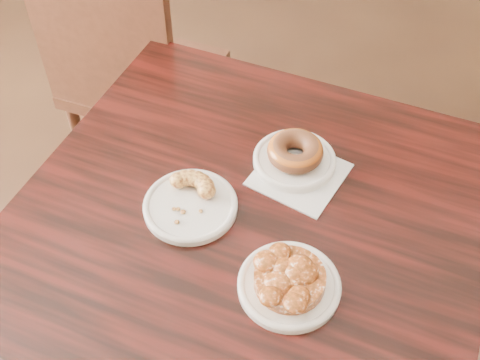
# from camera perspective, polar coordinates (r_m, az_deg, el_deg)

# --- Properties ---
(floor) EXTENTS (5.00, 5.00, 0.00)m
(floor) POSITION_cam_1_polar(r_m,az_deg,el_deg) (1.82, 7.90, -13.30)
(floor) COLOR black
(floor) RESTS_ON ground
(cafe_table) EXTENTS (1.04, 1.04, 0.75)m
(cafe_table) POSITION_cam_1_polar(r_m,az_deg,el_deg) (1.38, 0.60, -13.27)
(cafe_table) COLOR black
(cafe_table) RESTS_ON floor
(chair_far) EXTENTS (0.53, 0.53, 0.90)m
(chair_far) POSITION_cam_1_polar(r_m,az_deg,el_deg) (1.84, -8.95, 9.51)
(chair_far) COLOR black
(chair_far) RESTS_ON floor
(napkin) EXTENTS (0.21, 0.21, 0.00)m
(napkin) POSITION_cam_1_polar(r_m,az_deg,el_deg) (1.14, 5.63, 0.52)
(napkin) COLOR white
(napkin) RESTS_ON cafe_table
(plate_donut) EXTENTS (0.16, 0.16, 0.01)m
(plate_donut) POSITION_cam_1_polar(r_m,az_deg,el_deg) (1.15, 5.17, 1.89)
(plate_donut) COLOR white
(plate_donut) RESTS_ON napkin
(plate_cruller) EXTENTS (0.17, 0.17, 0.01)m
(plate_cruller) POSITION_cam_1_polar(r_m,az_deg,el_deg) (1.08, -4.72, -2.48)
(plate_cruller) COLOR white
(plate_cruller) RESTS_ON cafe_table
(plate_fritter) EXTENTS (0.17, 0.17, 0.01)m
(plate_fritter) POSITION_cam_1_polar(r_m,az_deg,el_deg) (0.99, 4.67, -9.95)
(plate_fritter) COLOR white
(plate_fritter) RESTS_ON cafe_table
(glazed_donut) EXTENTS (0.11, 0.11, 0.04)m
(glazed_donut) POSITION_cam_1_polar(r_m,az_deg,el_deg) (1.13, 5.25, 2.75)
(glazed_donut) COLOR brown
(glazed_donut) RESTS_ON plate_donut
(apple_fritter) EXTENTS (0.16, 0.16, 0.04)m
(apple_fritter) POSITION_cam_1_polar(r_m,az_deg,el_deg) (0.97, 4.76, -9.18)
(apple_fritter) COLOR #4B2208
(apple_fritter) RESTS_ON plate_fritter
(cruller_fragment) EXTENTS (0.11, 0.11, 0.03)m
(cruller_fragment) POSITION_cam_1_polar(r_m,az_deg,el_deg) (1.07, -4.79, -1.77)
(cruller_fragment) COLOR #653114
(cruller_fragment) RESTS_ON plate_cruller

